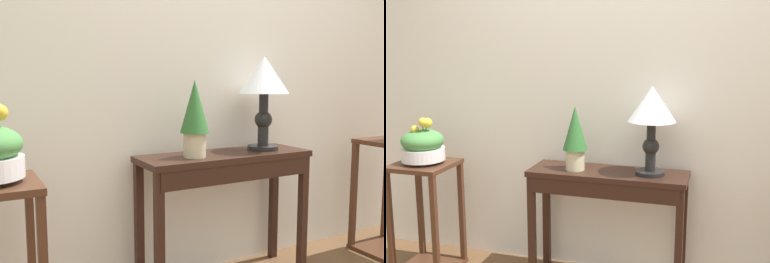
{
  "view_description": "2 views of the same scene",
  "coord_description": "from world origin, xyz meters",
  "views": [
    {
      "loc": [
        -1.34,
        -0.9,
        1.18
      ],
      "look_at": [
        -0.23,
        1.14,
        0.91
      ],
      "focal_mm": 39.55,
      "sensor_mm": 36.0,
      "label": 1
    },
    {
      "loc": [
        0.69,
        -1.93,
        1.64
      ],
      "look_at": [
        -0.24,
        1.14,
        1.02
      ],
      "focal_mm": 46.94,
      "sensor_mm": 36.0,
      "label": 2
    }
  ],
  "objects": [
    {
      "name": "back_wall_with_art",
      "position": [
        0.0,
        1.38,
        1.4
      ],
      "size": [
        9.0,
        0.1,
        2.8
      ],
      "color": "silver",
      "rests_on": "ground"
    },
    {
      "name": "console_table",
      "position": [
        -0.03,
        1.1,
        0.64
      ],
      "size": [
        1.02,
        0.34,
        0.77
      ],
      "color": "black",
      "rests_on": "ground"
    },
    {
      "name": "table_lamp",
      "position": [
        0.24,
        1.12,
        1.18
      ],
      "size": [
        0.3,
        0.3,
        0.56
      ],
      "color": "black",
      "rests_on": "console_table"
    },
    {
      "name": "potted_plant_on_console",
      "position": [
        -0.24,
        1.09,
        1.01
      ],
      "size": [
        0.16,
        0.16,
        0.42
      ],
      "color": "beige",
      "rests_on": "console_table"
    }
  ]
}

